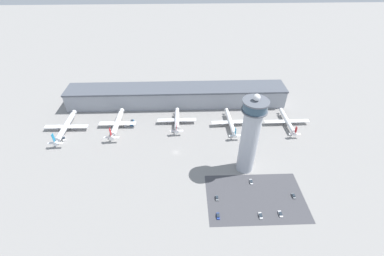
{
  "coord_description": "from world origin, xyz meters",
  "views": [
    {
      "loc": [
        7.68,
        -147.83,
        139.99
      ],
      "look_at": [
        13.28,
        18.61,
        9.41
      ],
      "focal_mm": 24.0,
      "sensor_mm": 36.0,
      "label": 1
    }
  ],
  "objects": [
    {
      "name": "airplane_gate_alpha",
      "position": [
        -95.54,
        30.53,
        4.45
      ],
      "size": [
        37.26,
        45.55,
        13.74
      ],
      "color": "silver",
      "rests_on": "ground"
    },
    {
      "name": "airplane_gate_bravo",
      "position": [
        -51.94,
        33.54,
        4.66
      ],
      "size": [
        32.42,
        41.36,
        14.2
      ],
      "color": "white",
      "rests_on": "ground"
    },
    {
      "name": "car_green_van",
      "position": [
        78.16,
        -44.9,
        0.53
      ],
      "size": [
        1.9,
        4.34,
        1.39
      ],
      "color": "black",
      "rests_on": "ground"
    },
    {
      "name": "service_truck_fuel",
      "position": [
        -94.06,
        19.01,
        0.84
      ],
      "size": [
        5.52,
        7.35,
        2.44
      ],
      "color": "black",
      "rests_on": "ground"
    },
    {
      "name": "car_silver_sedan",
      "position": [
        27.47,
        -44.82,
        0.6
      ],
      "size": [
        1.79,
        4.19,
        1.53
      ],
      "color": "black",
      "rests_on": "ground"
    },
    {
      "name": "car_navy_sedan",
      "position": [
        26.74,
        -58.14,
        0.59
      ],
      "size": [
        1.95,
        4.54,
        1.52
      ],
      "color": "black",
      "rests_on": "ground"
    },
    {
      "name": "car_red_hatchback",
      "position": [
        52.83,
        -58.78,
        0.59
      ],
      "size": [
        1.85,
        4.49,
        1.52
      ],
      "color": "black",
      "rests_on": "ground"
    },
    {
      "name": "parking_lot_surface",
      "position": [
        52.84,
        -45.13,
        0.0
      ],
      "size": [
        64.0,
        40.0,
        0.01
      ],
      "primitive_type": "cube",
      "color": "#424247",
      "rests_on": "ground"
    },
    {
      "name": "control_tower",
      "position": [
        50.53,
        -18.39,
        31.43
      ],
      "size": [
        16.41,
        16.41,
        62.71
      ],
      "color": "#ADB2BC",
      "rests_on": "ground"
    },
    {
      "name": "car_black_suv",
      "position": [
        52.81,
        -32.07,
        0.56
      ],
      "size": [
        1.87,
        4.62,
        1.44
      ],
      "color": "black",
      "rests_on": "ground"
    },
    {
      "name": "terminal_building",
      "position": [
        0.0,
        70.0,
        9.65
      ],
      "size": [
        210.43,
        25.0,
        19.11
      ],
      "color": "#9399A3",
      "rests_on": "ground"
    },
    {
      "name": "airplane_gate_charlie",
      "position": [
        0.4,
        37.38,
        4.18
      ],
      "size": [
        34.76,
        33.95,
        12.79
      ],
      "color": "white",
      "rests_on": "ground"
    },
    {
      "name": "airplane_gate_delta",
      "position": [
        47.77,
        32.47,
        4.23
      ],
      "size": [
        33.02,
        40.03,
        11.94
      ],
      "color": "white",
      "rests_on": "ground"
    },
    {
      "name": "airplane_gate_echo",
      "position": [
        98.78,
        32.46,
        3.85
      ],
      "size": [
        40.33,
        38.24,
        11.34
      ],
      "color": "white",
      "rests_on": "ground"
    },
    {
      "name": "car_white_wagon",
      "position": [
        65.36,
        -57.98,
        0.54
      ],
      "size": [
        1.96,
        4.52,
        1.4
      ],
      "color": "black",
      "rests_on": "ground"
    },
    {
      "name": "service_truck_catering",
      "position": [
        -40.2,
        39.06,
        1.11
      ],
      "size": [
        2.47,
        8.0,
        3.18
      ],
      "color": "black",
      "rests_on": "ground"
    },
    {
      "name": "ground_plane",
      "position": [
        0.0,
        0.0,
        0.0
      ],
      "size": [
        1000.0,
        1000.0,
        0.0
      ],
      "primitive_type": "plane",
      "color": "gray"
    }
  ]
}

